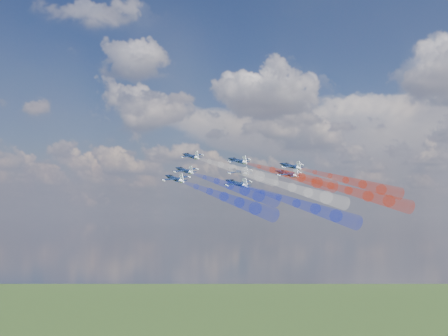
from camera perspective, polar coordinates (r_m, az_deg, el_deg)
The scene contains 16 objects.
jet_lead at distance 181.06m, azimuth -3.41°, elevation 1.22°, with size 8.27×10.34×2.76m, color black, non-canonical shape.
trail_lead at distance 162.48m, azimuth 0.91°, elevation -0.04°, with size 3.45×36.78×3.45m, color white, non-canonical shape.
jet_inner_left at distance 166.00m, azimuth -4.06°, elevation -0.26°, with size 8.27×10.34×2.76m, color black, non-canonical shape.
trail_inner_left at distance 147.43m, azimuth 0.63°, elevation -1.84°, with size 3.45×36.78×3.45m, color #192AD5, non-canonical shape.
jet_inner_right at distance 176.58m, azimuth 1.43°, elevation 0.75°, with size 8.27×10.34×2.76m, color black, non-canonical shape.
trail_inner_right at distance 159.27m, azimuth 6.40°, elevation -0.60°, with size 3.45×36.78×3.45m, color red, non-canonical shape.
jet_outer_left at distance 152.05m, azimuth -5.06°, elevation -1.10°, with size 8.27×10.34×2.76m, color black, non-canonical shape.
trail_outer_left at distance 133.37m, azimuth -0.02°, elevation -2.96°, with size 3.45×36.78×3.45m, color #192AD5, non-canonical shape.
jet_center_third at distance 162.30m, azimuth 1.50°, elevation -0.40°, with size 8.27×10.34×2.76m, color black, non-canonical shape.
trail_center_third at distance 145.16m, azimuth 6.97°, elevation -2.01°, with size 3.45×36.78×3.45m, color white, non-canonical shape.
jet_outer_right at distance 175.68m, azimuth 6.86°, elevation 0.19°, with size 8.27×10.34×2.76m, color black, non-canonical shape.
trail_outer_right at distance 159.95m, azimuth 12.40°, elevation -1.21°, with size 3.45×36.78×3.45m, color red, non-canonical shape.
jet_rear_left at distance 146.96m, azimuth 1.32°, elevation -1.60°, with size 8.27×10.34×2.76m, color black, non-canonical shape.
trail_rear_left at distance 129.96m, azimuth 7.42°, elevation -3.56°, with size 3.45×36.78×3.45m, color #192AD5, non-canonical shape.
jet_rear_right at distance 158.95m, azimuth 6.50°, elevation -0.61°, with size 8.27×10.34×2.76m, color black, non-canonical shape.
trail_rear_right at distance 143.27m, azimuth 12.65°, elevation -2.26°, with size 3.45×36.78×3.45m, color red, non-canonical shape.
Camera 1 is at (76.71, -144.03, 123.45)m, focal length 44.60 mm.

